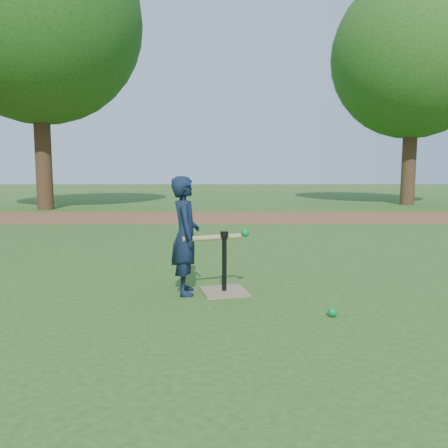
{
  "coord_description": "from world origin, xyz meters",
  "views": [
    {
      "loc": [
        -0.44,
        -4.01,
        1.19
      ],
      "look_at": [
        -0.39,
        0.51,
        0.65
      ],
      "focal_mm": 35.0,
      "sensor_mm": 36.0,
      "label": 1
    }
  ],
  "objects": [
    {
      "name": "ground",
      "position": [
        0.0,
        0.0,
        0.0
      ],
      "size": [
        80.0,
        80.0,
        0.0
      ],
      "primitive_type": "plane",
      "color": "#285116",
      "rests_on": "ground"
    },
    {
      "name": "dirt_strip",
      "position": [
        0.0,
        7.5,
        0.01
      ],
      "size": [
        24.0,
        3.0,
        0.01
      ],
      "primitive_type": "cube",
      "color": "brown",
      "rests_on": "ground"
    },
    {
      "name": "child",
      "position": [
        -0.77,
        0.18,
        0.58
      ],
      "size": [
        0.33,
        0.45,
        1.15
      ],
      "primitive_type": "imported",
      "rotation": [
        0.0,
        0.0,
        1.7
      ],
      "color": "#101C32",
      "rests_on": "ground"
    },
    {
      "name": "wiffle_ball_ground",
      "position": [
        0.5,
        -0.53,
        0.04
      ],
      "size": [
        0.08,
        0.08,
        0.08
      ],
      "primitive_type": "sphere",
      "color": "#0B7E30",
      "rests_on": "ground"
    },
    {
      "name": "batting_tee",
      "position": [
        -0.39,
        0.21,
        0.11
      ],
      "size": [
        0.52,
        0.52,
        0.61
      ],
      "color": "#887356",
      "rests_on": "ground"
    },
    {
      "name": "swing_action",
      "position": [
        -0.47,
        0.18,
        0.57
      ],
      "size": [
        0.69,
        0.27,
        0.12
      ],
      "color": "tan",
      "rests_on": "ground"
    },
    {
      "name": "tree_left",
      "position": [
        -6.0,
        10.0,
        5.87
      ],
      "size": [
        6.4,
        6.4,
        9.08
      ],
      "color": "#382316",
      "rests_on": "ground"
    },
    {
      "name": "tree_right",
      "position": [
        6.5,
        12.0,
        5.29
      ],
      "size": [
        5.8,
        5.8,
        8.21
      ],
      "color": "#382316",
      "rests_on": "ground"
    }
  ]
}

